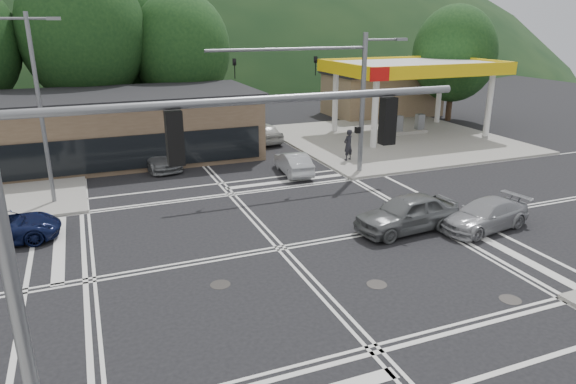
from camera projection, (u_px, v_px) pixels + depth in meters
name	position (u px, v px, depth m)	size (l,w,h in m)	color
ground	(281.00, 248.00, 20.44)	(120.00, 120.00, 0.00)	black
sidewalk_ne	(394.00, 139.00, 38.92)	(16.00, 16.00, 0.15)	gray
gas_station_canopy	(413.00, 70.00, 38.91)	(12.32, 8.34, 5.75)	silver
convenience_store	(381.00, 94.00, 48.90)	(10.00, 6.00, 3.80)	#846B4F
commercial_row	(62.00, 132.00, 31.92)	(24.00, 8.00, 4.00)	brown
hill_north	(114.00, 67.00, 99.59)	(252.00, 126.00, 140.00)	black
tree_n_b	(83.00, 32.00, 36.94)	(9.00, 9.00, 12.98)	#382619
tree_n_c	(181.00, 49.00, 39.83)	(7.60, 7.60, 10.87)	#382619
tree_n_e	(135.00, 39.00, 42.08)	(8.40, 8.40, 11.98)	#382619
tree_ne	(454.00, 54.00, 44.66)	(7.20, 7.20, 9.99)	#382619
streetlight_nw	(41.00, 101.00, 23.76)	(2.50, 0.25, 9.00)	slate
signal_mast_ne	(344.00, 88.00, 28.50)	(11.65, 0.30, 8.00)	slate
signal_mast_sw	(115.00, 223.00, 9.34)	(9.14, 0.28, 8.00)	slate
car_blue_west	(0.00, 228.00, 20.77)	(2.12, 4.60, 1.28)	#0D1439
car_grey_center	(407.00, 213.00, 21.93)	(1.88, 4.68, 1.59)	slate
car_silver_east	(485.00, 215.00, 22.16)	(1.78, 4.38, 1.27)	#9A9CA1
car_queue_a	(293.00, 163.00, 30.17)	(1.37, 3.93, 1.30)	#ACAFB3
car_queue_b	(262.00, 132.00, 37.97)	(1.75, 4.35, 1.48)	#B1B2AE
car_northbound	(157.00, 157.00, 31.42)	(1.91, 4.71, 1.37)	slate
pedestrian	(348.00, 145.00, 32.43)	(0.72, 0.47, 1.97)	black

